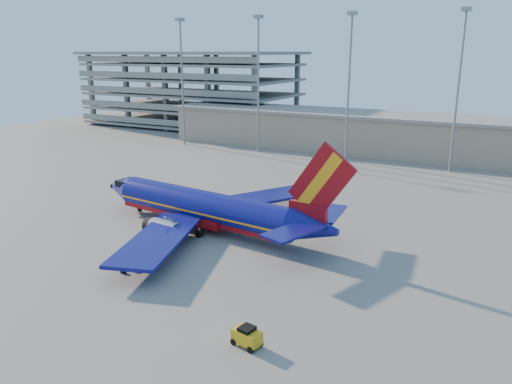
# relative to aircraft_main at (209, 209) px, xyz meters

# --- Properties ---
(ground) EXTENTS (220.00, 220.00, 0.00)m
(ground) POSITION_rel_aircraft_main_xyz_m (6.66, 1.11, -2.69)
(ground) COLOR slate
(ground) RESTS_ON ground
(terminal_building) EXTENTS (122.00, 16.00, 8.50)m
(terminal_building) POSITION_rel_aircraft_main_xyz_m (16.66, 59.11, 1.62)
(terminal_building) COLOR gray
(terminal_building) RESTS_ON ground
(parking_garage) EXTENTS (62.00, 32.00, 21.40)m
(parking_garage) POSITION_rel_aircraft_main_xyz_m (-55.34, 75.16, 9.04)
(parking_garage) COLOR slate
(parking_garage) RESTS_ON ground
(light_mast_row) EXTENTS (101.60, 1.60, 28.65)m
(light_mast_row) POSITION_rel_aircraft_main_xyz_m (11.66, 47.11, 14.86)
(light_mast_row) COLOR gray
(light_mast_row) RESTS_ON ground
(aircraft_main) EXTENTS (37.20, 35.61, 12.61)m
(aircraft_main) POSITION_rel_aircraft_main_xyz_m (0.00, 0.00, 0.00)
(aircraft_main) COLOR navy
(aircraft_main) RESTS_ON ground
(baggage_tug) EXTENTS (2.39, 1.70, 1.57)m
(baggage_tug) POSITION_rel_aircraft_main_xyz_m (16.57, -20.03, -1.87)
(baggage_tug) COLOR gold
(baggage_tug) RESTS_ON ground
(luggage_pile) EXTENTS (3.07, 2.76, 0.53)m
(luggage_pile) POSITION_rel_aircraft_main_xyz_m (-0.84, -13.16, -2.46)
(luggage_pile) COLOR black
(luggage_pile) RESTS_ON ground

